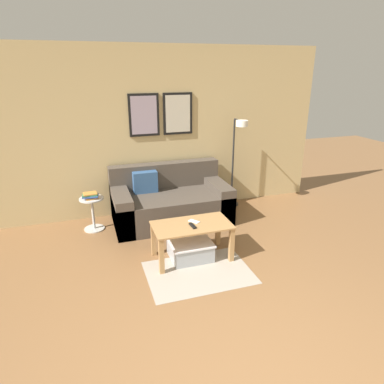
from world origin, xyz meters
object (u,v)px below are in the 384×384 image
Objects in this scene: floor_lamp at (237,151)px; book_stack at (91,196)px; coffee_table at (192,231)px; side_table at (93,211)px; couch at (170,202)px; remote_control at (193,226)px; cell_phone at (194,221)px; storage_bin at (190,249)px.

floor_lamp reaches higher than book_stack.
side_table is at bearing 132.80° from coffee_table.
couch reaches higher than book_stack.
floor_lamp is 9.80× the size of remote_control.
book_stack is 1.56× the size of remote_control.
couch is at bearing -1.71° from side_table.
book_stack is at bearing 101.95° from cell_phone.
remote_control is (1.10, -1.23, -0.06)m from book_stack.
side_table is 2.08× the size of book_stack.
side_table reaches higher than cell_phone.
floor_lamp is 6.29× the size of book_stack.
coffee_table is at bearing -91.43° from couch.
side_table is at bearing -177.26° from floor_lamp.
coffee_table is 1.83× the size of storage_bin.
book_stack is (-1.14, 0.01, 0.24)m from couch.
side_table is at bearing 101.32° from cell_phone.
side_table is (-1.11, 1.20, -0.07)m from coffee_table.
coffee_table is 1.63m from side_table.
cell_phone is (0.02, -1.10, 0.17)m from couch.
couch is at bearing -0.67° from book_stack.
remote_control is at bearing -100.69° from coffee_table.
floor_lamp reaches higher than coffee_table.
storage_bin is 3.67× the size of cell_phone.
side_table reaches higher than remote_control.
storage_bin is at bearing -47.37° from side_table.
floor_lamp is at bearing 47.78° from coffee_table.
couch is 1.17× the size of floor_lamp.
couch is 12.28× the size of cell_phone.
floor_lamp is at bearing 3.25° from book_stack.
cell_phone is at bearing 37.32° from storage_bin.
cell_phone is at bearing 52.75° from coffee_table.
remote_control is at bearing -91.88° from couch.
book_stack reaches higher than storage_bin.
storage_bin is at bearing -92.38° from couch.
book_stack is at bearing -101.05° from side_table.
floor_lamp is 1.76m from cell_phone.
book_stack is 1.67× the size of cell_phone.
side_table is (-1.09, 1.18, 0.18)m from storage_bin.
floor_lamp is (1.16, 0.14, 0.69)m from couch.
couch is at bearing 83.66° from remote_control.
floor_lamp is (1.20, 1.29, 0.86)m from storage_bin.
book_stack is at bearing 133.40° from coffee_table.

